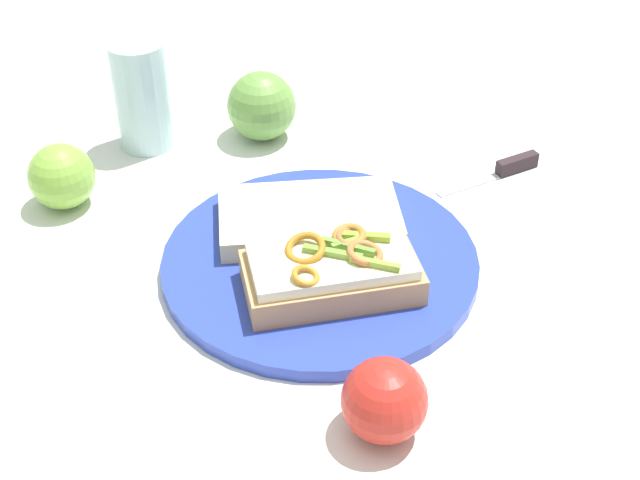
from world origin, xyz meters
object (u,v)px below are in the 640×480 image
at_px(apple_3, 62,176).
at_px(knife, 506,169).
at_px(sandwich, 332,271).
at_px(plate, 320,262).
at_px(drinking_glass, 142,95).
at_px(apple_0, 384,400).
at_px(apple_2, 262,106).
at_px(bread_slice_side, 309,218).

height_order(apple_3, knife, apple_3).
bearing_deg(apple_3, sandwich, -168.73).
xyz_separation_m(plate, drinking_glass, (0.30, -0.05, 0.06)).
distance_m(plate, apple_3, 0.29).
relative_size(plate, drinking_glass, 2.38).
bearing_deg(apple_0, apple_2, -35.28).
relative_size(apple_0, apple_3, 0.97).
xyz_separation_m(bread_slice_side, apple_2, (0.17, -0.12, 0.02)).
bearing_deg(apple_2, bread_slice_side, 146.15).
distance_m(apple_2, knife, 0.29).
xyz_separation_m(bread_slice_side, drinking_glass, (0.26, -0.02, 0.04)).
distance_m(plate, apple_0, 0.21).
bearing_deg(apple_2, knife, -156.72).
bearing_deg(knife, drinking_glass, -37.08).
height_order(sandwich, knife, sandwich).
xyz_separation_m(apple_2, apple_3, (0.07, 0.24, -0.01)).
height_order(apple_2, apple_3, apple_2).
bearing_deg(sandwich, apple_3, -41.21).
relative_size(bread_slice_side, apple_3, 2.56).
distance_m(apple_0, knife, 0.40).
bearing_deg(apple_0, sandwich, -36.05).
bearing_deg(sandwich, apple_0, 91.47).
relative_size(apple_3, drinking_glass, 0.55).
height_order(apple_0, knife, apple_0).
distance_m(plate, sandwich, 0.06).
height_order(plate, sandwich, sandwich).
xyz_separation_m(bread_slice_side, apple_0, (-0.21, 0.15, 0.01)).
distance_m(bread_slice_side, knife, 0.25).
relative_size(apple_2, drinking_glass, 0.63).
distance_m(plate, drinking_glass, 0.31).
xyz_separation_m(apple_0, apple_3, (0.45, -0.03, 0.00)).
bearing_deg(drinking_glass, plate, 171.35).
distance_m(bread_slice_side, apple_0, 0.26).
relative_size(plate, knife, 2.43).
relative_size(plate, bread_slice_side, 1.71).
distance_m(apple_2, apple_3, 0.25).
xyz_separation_m(sandwich, apple_2, (0.25, -0.17, 0.01)).
height_order(plate, bread_slice_side, bread_slice_side).
height_order(plate, apple_2, apple_2).
height_order(bread_slice_side, apple_3, apple_3).
relative_size(plate, sandwich, 1.73).
bearing_deg(plate, apple_3, 18.34).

